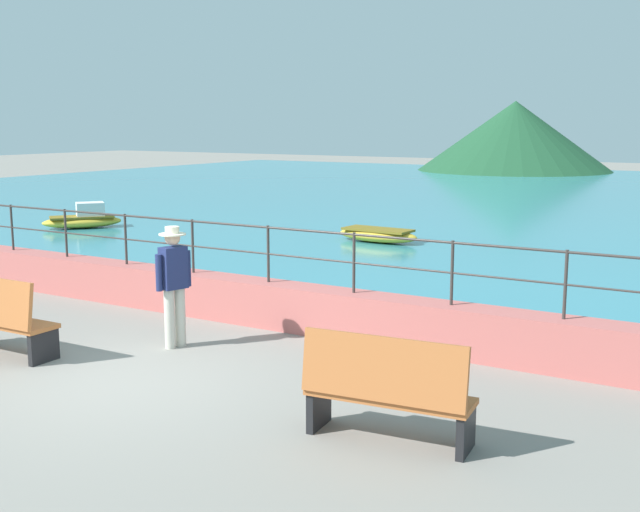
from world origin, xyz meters
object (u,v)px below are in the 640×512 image
Objects in this scene: bench_far at (387,390)px; person_walking at (174,280)px; boat_0 at (378,235)px; boat_4 at (84,219)px.

person_walking is at bearing 159.68° from bench_far.
bench_far is 4.40m from person_walking.
person_walking reaches higher than boat_0.
person_walking is 0.74× the size of boat_4.
bench_far is at bearing -62.87° from boat_0.
bench_far is 0.74× the size of boat_0.
person_walking reaches higher than boat_4.
bench_far is 17.70m from boat_4.
boat_0 is at bearing 100.41° from person_walking.
bench_far is at bearing -20.32° from person_walking.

